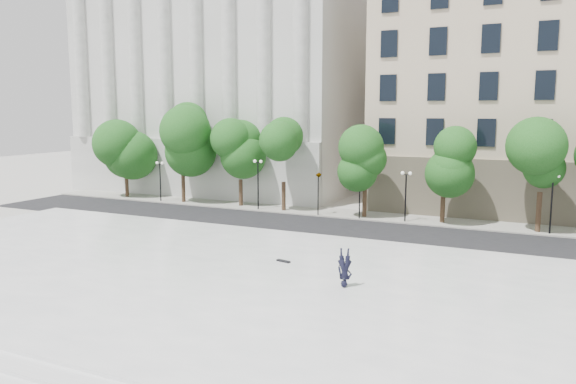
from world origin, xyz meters
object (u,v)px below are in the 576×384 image
object	(u,v)px
traffic_light_west	(318,172)
skateboard	(283,261)
traffic_light_east	(360,175)
person_lying	(345,282)

from	to	relation	value
traffic_light_west	skateboard	distance (m)	16.65
traffic_light_east	traffic_light_west	bearing A→B (deg)	-180.00
person_lying	traffic_light_west	bearing A→B (deg)	100.58
person_lying	skateboard	distance (m)	5.39
person_lying	skateboard	world-z (taller)	person_lying
skateboard	traffic_light_east	bearing A→B (deg)	106.48
traffic_light_west	traffic_light_east	world-z (taller)	traffic_light_west
traffic_light_east	skateboard	world-z (taller)	traffic_light_east
traffic_light_west	skateboard	world-z (taller)	traffic_light_west
traffic_light_east	person_lying	xyz separation A→B (m)	(5.33, -18.55, -2.96)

